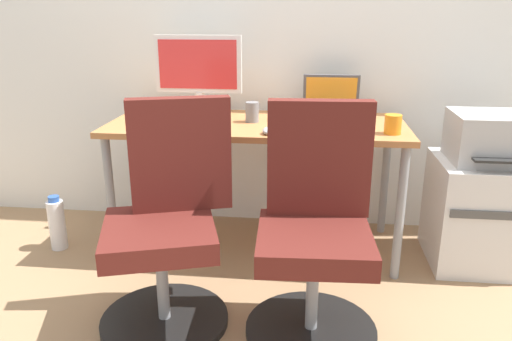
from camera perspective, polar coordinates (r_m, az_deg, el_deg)
ground_plane at (r=2.85m, az=0.11°, el=-8.57°), size 5.28×5.28×0.00m
back_wall at (r=2.95m, az=1.04°, el=18.45°), size 4.40×0.04×2.60m
desk at (r=2.63m, az=0.12°, el=4.09°), size 1.54×0.64×0.71m
office_chair_left at (r=2.10m, az=-10.07°, el=-6.35°), size 0.55×0.55×0.94m
office_chair_right at (r=2.02m, az=6.79°, el=-7.18°), size 0.54×0.54×0.94m
side_cabinet at (r=2.83m, az=24.26°, el=-4.37°), size 0.48×0.48×0.56m
printer at (r=2.71m, az=25.34°, el=3.43°), size 0.38×0.40×0.24m
water_bottle_on_floor at (r=2.98m, az=-21.86°, el=-5.70°), size 0.09×0.09×0.31m
desktop_monitor at (r=2.81m, az=-6.63°, el=11.47°), size 0.48×0.18×0.43m
open_laptop at (r=2.77m, az=8.59°, el=7.21°), size 0.31×0.27×0.22m
keyboard_by_monitor at (r=2.50m, az=-7.25°, el=5.03°), size 0.34×0.12×0.02m
keyboard_by_laptop at (r=2.51m, az=8.49°, el=5.05°), size 0.34×0.12×0.02m
mouse_by_monitor at (r=2.36m, az=1.42°, el=4.60°), size 0.06×0.10×0.03m
mouse_by_laptop at (r=2.35m, az=4.77°, el=4.46°), size 0.06×0.10×0.03m
coffee_mug at (r=2.45m, az=15.43°, el=5.13°), size 0.08×0.08×0.09m
pen_cup at (r=2.61m, az=-0.44°, el=6.71°), size 0.07×0.07×0.10m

